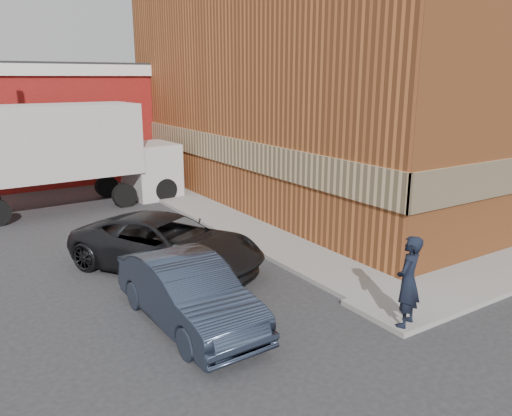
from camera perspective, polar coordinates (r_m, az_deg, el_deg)
ground at (r=11.83m, az=11.48°, el=-10.23°), size 90.00×90.00×0.00m
brick_building at (r=23.13m, az=11.80°, el=13.79°), size 14.25×18.25×9.36m
sidewalk_west at (r=19.14m, az=-6.14°, el=-0.12°), size 1.80×18.00×0.12m
man at (r=10.33m, az=17.00°, el=-8.02°), size 0.80×0.66×1.86m
sedan at (r=10.37m, az=-7.75°, el=-9.52°), size 1.63×4.28×1.39m
suv_a at (r=13.22m, az=-10.10°, el=-4.08°), size 4.65×5.71×1.45m
box_truck at (r=20.39m, az=-20.12°, el=6.36°), size 8.13×2.77×3.97m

